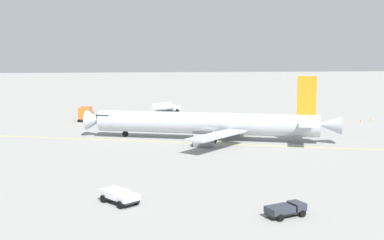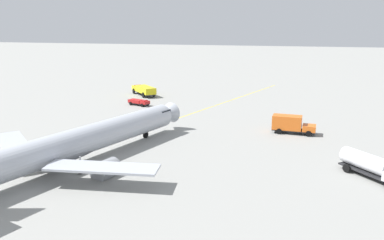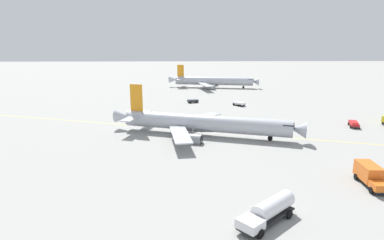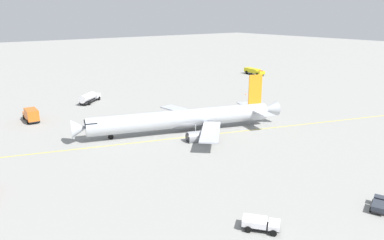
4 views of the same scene
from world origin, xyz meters
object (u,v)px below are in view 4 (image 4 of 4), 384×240
(catering_truck_truck, at_px, (31,115))
(safety_cone_mid, at_px, (249,92))
(baggage_truck_truck, at_px, (380,204))
(pushback_tug_truck, at_px, (260,223))
(safety_cone_near, at_px, (246,94))
(fire_tender_truck, at_px, (254,71))
(airliner_main, at_px, (184,119))
(fuel_tanker_truck, at_px, (89,97))

(catering_truck_truck, distance_m, safety_cone_mid, 65.12)
(baggage_truck_truck, bearing_deg, pushback_tug_truck, 137.67)
(safety_cone_near, xyz_separation_m, safety_cone_mid, (-3.16, -1.55, 0.00))
(baggage_truck_truck, distance_m, safety_cone_mid, 73.97)
(baggage_truck_truck, relative_size, safety_cone_mid, 7.69)
(fire_tender_truck, xyz_separation_m, safety_cone_near, (30.52, 25.91, -1.26))
(pushback_tug_truck, xyz_separation_m, baggage_truck_truck, (-15.87, 6.14, -0.09))
(airliner_main, bearing_deg, pushback_tug_truck, 85.39)
(airliner_main, xyz_separation_m, baggage_truck_truck, (-1.00, 42.08, -2.06))
(safety_cone_mid, bearing_deg, airliner_main, 26.66)
(catering_truck_truck, relative_size, baggage_truck_truck, 1.76)
(fire_tender_truck, relative_size, baggage_truck_truck, 2.59)
(baggage_truck_truck, distance_m, fuel_tanker_truck, 80.45)
(baggage_truck_truck, xyz_separation_m, fuel_tanker_truck, (6.73, -80.16, 0.86))
(baggage_truck_truck, relative_size, fuel_tanker_truck, 0.50)
(catering_truck_truck, bearing_deg, fire_tender_truck, -75.81)
(fuel_tanker_truck, distance_m, safety_cone_mid, 49.63)
(baggage_truck_truck, bearing_deg, catering_truck_truck, 88.49)
(baggage_truck_truck, xyz_separation_m, safety_cone_near, (-36.46, -60.91, -0.44))
(fire_tender_truck, height_order, fuel_tanker_truck, fuel_tanker_truck)
(baggage_truck_truck, height_order, fuel_tanker_truck, fuel_tanker_truck)
(pushback_tug_truck, distance_m, safety_cone_near, 75.76)
(baggage_truck_truck, distance_m, safety_cone_near, 70.99)
(baggage_truck_truck, bearing_deg, airliner_main, 70.18)
(fire_tender_truck, relative_size, fuel_tanker_truck, 1.29)
(airliner_main, relative_size, fire_tender_truck, 4.06)
(safety_cone_mid, bearing_deg, pushback_tug_truck, 45.43)
(pushback_tug_truck, xyz_separation_m, safety_cone_mid, (-55.49, -56.32, -0.52))
(airliner_main, bearing_deg, safety_cone_mid, -135.46)
(fire_tender_truck, xyz_separation_m, fuel_tanker_truck, (73.71, 6.66, 0.03))
(safety_cone_mid, bearing_deg, baggage_truck_truck, 57.62)
(fire_tender_truck, bearing_deg, catering_truck_truck, -70.86)
(airliner_main, height_order, pushback_tug_truck, airliner_main)
(pushback_tug_truck, xyz_separation_m, safety_cone_near, (-52.33, -54.77, -0.52))
(airliner_main, height_order, fuel_tanker_truck, airliner_main)
(pushback_tug_truck, bearing_deg, safety_cone_mid, 97.73)
(fire_tender_truck, height_order, baggage_truck_truck, fire_tender_truck)
(catering_truck_truck, bearing_deg, baggage_truck_truck, -156.46)
(airliner_main, bearing_deg, safety_cone_near, -135.42)
(catering_truck_truck, xyz_separation_m, safety_cone_mid, (-64.66, 7.61, -1.38))
(pushback_tug_truck, bearing_deg, airliner_main, 119.82)
(catering_truck_truck, bearing_deg, airliner_main, -135.47)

